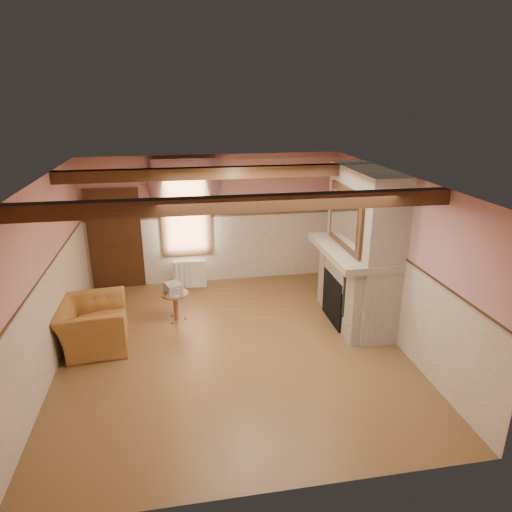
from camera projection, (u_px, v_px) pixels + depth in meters
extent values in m
cube|color=brown|center=(232.00, 347.00, 7.59)|extent=(5.50, 6.00, 0.01)
cube|color=silver|center=(229.00, 179.00, 6.65)|extent=(5.50, 6.00, 0.01)
cube|color=tan|center=(214.00, 220.00, 9.91)|extent=(5.50, 0.02, 2.80)
cube|color=tan|center=(269.00, 380.00, 4.34)|extent=(5.50, 0.02, 2.80)
cube|color=tan|center=(44.00, 280.00, 6.67)|extent=(0.02, 6.00, 2.80)
cube|color=tan|center=(395.00, 258.00, 7.57)|extent=(0.02, 6.00, 2.80)
cube|color=black|center=(336.00, 298.00, 8.32)|extent=(0.20, 0.95, 0.90)
imported|color=#9E662D|center=(93.00, 325.00, 7.49)|extent=(1.16, 1.30, 0.79)
cylinder|color=brown|center=(176.00, 307.00, 8.41)|extent=(0.54, 0.54, 0.55)
cube|color=#B7AD8C|center=(173.00, 288.00, 8.26)|extent=(0.35, 0.39, 0.20)
cube|color=white|center=(190.00, 273.00, 9.90)|extent=(0.71, 0.24, 0.60)
imported|color=brown|center=(350.00, 243.00, 8.15)|extent=(0.34, 0.34, 0.08)
cube|color=black|center=(338.00, 229.00, 8.75)|extent=(0.14, 0.24, 0.20)
cylinder|color=gold|center=(342.00, 230.00, 8.55)|extent=(0.11, 0.11, 0.28)
cylinder|color=#AC152D|center=(368.00, 255.00, 7.41)|extent=(0.06, 0.06, 0.16)
cylinder|color=gold|center=(359.00, 249.00, 7.77)|extent=(0.06, 0.06, 0.12)
cube|color=gray|center=(363.00, 248.00, 8.08)|extent=(0.85, 2.00, 2.80)
cube|color=gray|center=(353.00, 251.00, 8.06)|extent=(1.05, 2.05, 0.12)
cube|color=silver|center=(345.00, 218.00, 7.83)|extent=(0.06, 1.44, 1.04)
cube|color=black|center=(115.00, 241.00, 9.62)|extent=(1.10, 0.10, 2.10)
cube|color=white|center=(186.00, 210.00, 9.70)|extent=(1.06, 0.08, 2.02)
cube|color=gray|center=(184.00, 183.00, 9.41)|extent=(1.30, 0.14, 1.40)
cube|color=black|center=(241.00, 204.00, 5.57)|extent=(5.50, 0.18, 0.20)
cube|color=black|center=(221.00, 173.00, 7.80)|extent=(5.50, 0.18, 0.20)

